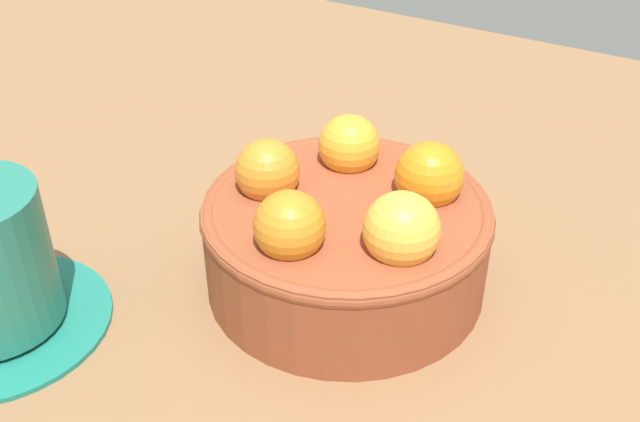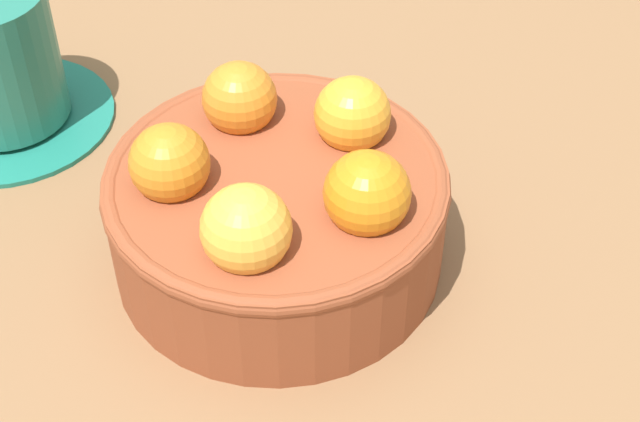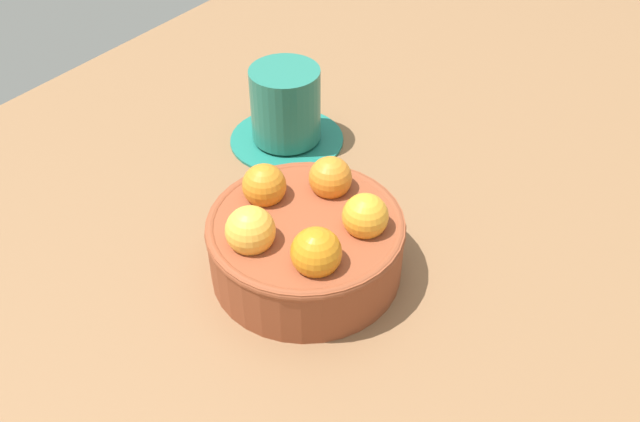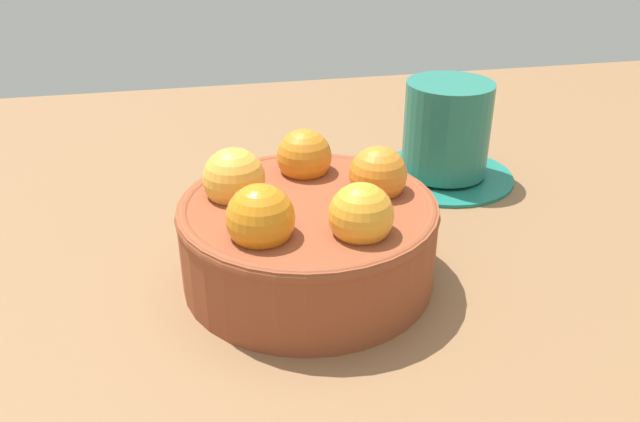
{
  "view_description": "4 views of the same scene",
  "coord_description": "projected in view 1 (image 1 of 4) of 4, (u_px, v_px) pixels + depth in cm",
  "views": [
    {
      "loc": [
        16.87,
        -30.85,
        28.45
      ],
      "look_at": [
        -1.95,
        0.32,
        4.25
      ],
      "focal_mm": 41.97,
      "sensor_mm": 36.0,
      "label": 1
    },
    {
      "loc": [
        33.76,
        -5.77,
        35.87
      ],
      "look_at": [
        1.79,
        1.72,
        4.52
      ],
      "focal_mm": 54.57,
      "sensor_mm": 36.0,
      "label": 2
    },
    {
      "loc": [
        33.28,
        25.03,
        42.49
      ],
      "look_at": [
        -0.43,
        1.15,
        6.97
      ],
      "focal_mm": 38.2,
      "sensor_mm": 36.0,
      "label": 3
    },
    {
      "loc": [
        6.66,
        35.73,
        24.04
      ],
      "look_at": [
        -0.94,
        -0.75,
        4.5
      ],
      "focal_mm": 36.5,
      "sensor_mm": 36.0,
      "label": 4
    }
  ],
  "objects": [
    {
      "name": "ground_plane",
      "position": [
        344.0,
        306.0,
        0.46
      ],
      "size": [
        155.11,
        90.24,
        3.96
      ],
      "primitive_type": "cube",
      "color": "brown"
    },
    {
      "name": "terracotta_bowl",
      "position": [
        347.0,
        232.0,
        0.43
      ],
      "size": [
        16.57,
        16.57,
        8.68
      ],
      "color": "brown",
      "rests_on": "ground_plane"
    }
  ]
}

